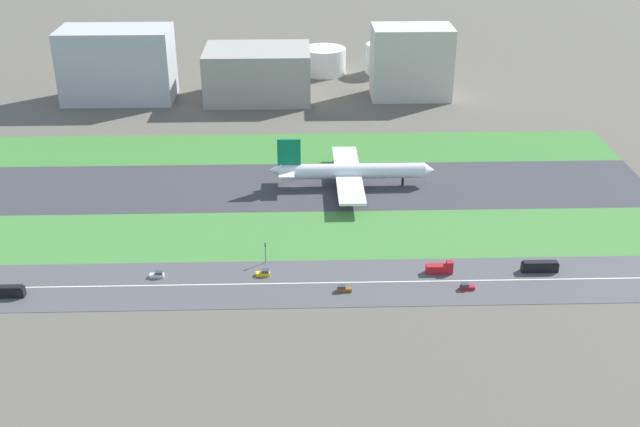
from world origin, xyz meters
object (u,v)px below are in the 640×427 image
car_1 (344,289)px  car_3 (157,275)px  airliner (349,171)px  traffic_light (265,251)px  car_0 (467,287)px  fuel_tank_centre (381,59)px  bus_0 (5,291)px  bus_1 (540,266)px  car_2 (264,273)px  hangar_building (258,74)px  fuel_tank_west (324,61)px  truck_0 (440,268)px  terminal_building (118,65)px  office_tower (411,62)px

car_1 → car_3: (-57.78, 10.00, 0.00)m
airliner → traffic_light: (-30.68, -60.01, -1.94)m
car_0 → traffic_light: (-61.73, 17.99, 3.37)m
airliner → car_3: bearing=-133.4°
traffic_light → fuel_tank_centre: (59.40, 219.01, 4.20)m
airliner → bus_0: airliner is taller
airliner → car_1: bearing=-94.7°
car_0 → fuel_tank_centre: (-2.33, 237.00, 7.56)m
bus_1 → car_2: (-87.37, 0.00, -0.90)m
hangar_building → fuel_tank_west: 57.75m
airliner → car_1: airliner is taller
hangar_building → fuel_tank_centre: (68.99, 45.00, -4.58)m
bus_0 → car_3: (43.75, 10.00, -0.90)m
truck_0 → fuel_tank_centre: size_ratio=0.46×
car_0 → car_2: (-62.16, 10.00, 0.00)m
car_2 → fuel_tank_centre: (59.83, 227.00, 7.56)m
car_1 → car_2: (-24.63, 10.00, 0.00)m
car_0 → fuel_tank_west: fuel_tank_west is taller
car_1 → car_3: same height
car_1 → fuel_tank_centre: 239.72m
car_2 → fuel_tank_centre: 234.87m
bus_0 → airliner: bearing=-144.2°
hangar_building → fuel_tank_centre: 82.50m
bus_1 → car_1: 63.54m
terminal_building → car_0: bearing=-53.3°
airliner → office_tower: office_tower is taller
bus_0 → terminal_building: (-3.82, 192.00, 16.64)m
traffic_light → hangar_building: bearing=93.2°
truck_0 → car_2: truck_0 is taller
bus_0 → fuel_tank_centre: 273.70m
bus_1 → traffic_light: (-86.94, 7.99, 2.47)m
car_1 → bus_0: bus_0 is taller
airliner → car_2: 74.97m
truck_0 → fuel_tank_west: 228.93m
car_3 → hangar_building: hangar_building is taller
truck_0 → car_2: size_ratio=1.91×
airliner → car_2: airliner is taller
truck_0 → car_0: bearing=-57.0°
car_0 → hangar_building: hangar_building is taller
terminal_building → office_tower: size_ratio=1.37×
car_0 → office_tower: bearing=-92.4°
bus_1 → hangar_building: 206.32m
office_tower → fuel_tank_west: 63.74m
hangar_building → office_tower: size_ratio=1.32×
car_2 → car_3: bearing=180.0°
truck_0 → hangar_building: (-64.83, 182.00, 11.40)m
car_2 → truck_0: bearing=-0.0°
car_2 → terminal_building: 199.87m
bus_1 → bus_0: size_ratio=1.00×
fuel_tank_centre → car_2: bearing=-104.8°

